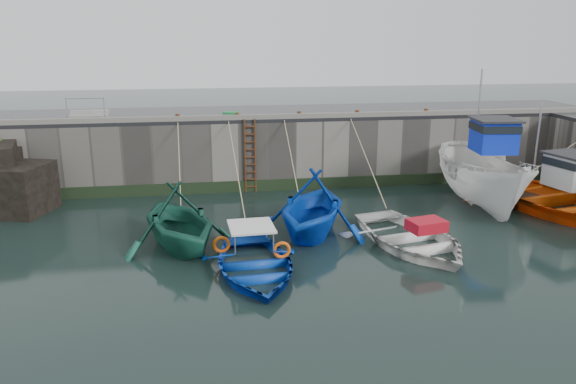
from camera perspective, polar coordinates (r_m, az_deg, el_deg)
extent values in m
plane|color=black|center=(15.81, 6.95, -9.30)|extent=(120.00, 120.00, 0.00)
cube|color=slate|center=(27.06, -0.13, 4.72)|extent=(30.00, 5.00, 3.00)
cube|color=black|center=(26.81, -0.14, 8.04)|extent=(30.00, 5.00, 0.16)
cube|color=slate|center=(24.48, 0.72, 7.73)|extent=(30.00, 0.30, 0.20)
cube|color=black|center=(24.90, 0.77, 0.80)|extent=(30.00, 0.08, 0.50)
cube|color=black|center=(23.96, -25.96, 0.31)|extent=(2.96, 2.83, 1.90)
cone|color=#2D591E|center=(23.70, -26.99, 1.86)|extent=(0.44, 0.44, 0.45)
cylinder|color=#3F1E0F|center=(24.28, -4.39, 3.64)|extent=(0.07, 0.07, 3.20)
cylinder|color=#3F1E0F|center=(24.31, -3.35, 3.68)|extent=(0.07, 0.07, 3.20)
cube|color=#3F1E0F|center=(24.59, -3.81, 0.57)|extent=(0.44, 0.06, 0.05)
cube|color=#3F1E0F|center=(24.51, -3.82, 1.32)|extent=(0.44, 0.06, 0.05)
cube|color=#3F1E0F|center=(24.43, -3.84, 2.07)|extent=(0.44, 0.06, 0.05)
cube|color=#3F1E0F|center=(24.35, -3.85, 2.82)|extent=(0.44, 0.06, 0.05)
cube|color=#3F1E0F|center=(24.28, -3.86, 3.58)|extent=(0.44, 0.06, 0.05)
cube|color=#3F1E0F|center=(24.21, -3.88, 4.35)|extent=(0.44, 0.06, 0.05)
cube|color=#3F1E0F|center=(24.15, -3.89, 5.11)|extent=(0.44, 0.06, 0.05)
cube|color=#3F1E0F|center=(24.09, -3.91, 5.88)|extent=(0.44, 0.06, 0.05)
cube|color=#3F1E0F|center=(24.04, -3.92, 6.66)|extent=(0.44, 0.06, 0.05)
imported|color=#185543|center=(18.70, -10.94, -5.44)|extent=(5.30, 5.68, 2.43)
imported|color=#0B3BAF|center=(16.47, -3.43, -8.15)|extent=(3.50, 4.77, 0.96)
imported|color=blue|center=(19.58, 2.45, -4.17)|extent=(5.73, 6.08, 2.54)
imported|color=white|center=(18.86, 12.34, -5.34)|extent=(4.72, 5.89, 1.09)
imported|color=white|center=(23.77, 19.22, 1.02)|extent=(3.42, 7.19, 2.67)
cube|color=#0D28CC|center=(22.83, 20.18, 5.34)|extent=(1.57, 1.66, 1.20)
cube|color=black|center=(22.78, 20.26, 6.21)|extent=(1.64, 1.72, 0.28)
cube|color=#262628|center=(22.74, 20.33, 6.93)|extent=(1.79, 1.88, 0.08)
cylinder|color=#A5A8AD|center=(24.37, 18.82, 8.21)|extent=(0.08, 0.08, 3.00)
imported|color=#FF5A0D|center=(24.30, 25.42, -0.81)|extent=(6.44, 7.98, 1.46)
cube|color=silver|center=(23.60, 26.83, 1.91)|extent=(1.69, 1.77, 1.20)
cube|color=black|center=(23.53, 26.94, 2.73)|extent=(1.76, 1.84, 0.28)
cube|color=#262628|center=(23.48, 27.02, 3.42)|extent=(1.93, 2.00, 0.08)
cylinder|color=#A5A8AD|center=(24.64, 24.02, 4.90)|extent=(0.08, 0.08, 3.00)
cube|color=#157737|center=(24.53, -5.85, 7.77)|extent=(0.72, 0.64, 0.29)
cylinder|color=#A5A8AD|center=(25.13, -21.56, 7.78)|extent=(0.05, 0.05, 1.00)
cylinder|color=#A5A8AD|center=(24.85, -18.16, 8.01)|extent=(0.05, 0.05, 1.00)
cylinder|color=#A5A8AD|center=(24.92, -19.97, 8.94)|extent=(1.50, 0.05, 0.05)
cube|color=gray|center=(25.51, -19.59, 7.14)|extent=(1.60, 0.35, 0.18)
cube|color=gray|center=(25.83, -19.49, 7.65)|extent=(1.60, 0.35, 0.18)
cylinder|color=#3F1E0F|center=(24.25, -11.15, 7.46)|extent=(0.18, 0.18, 0.28)
cylinder|color=#3F1E0F|center=(24.29, -5.20, 7.70)|extent=(0.18, 0.18, 0.28)
cylinder|color=#3F1E0F|center=(24.61, 1.14, 7.87)|extent=(0.18, 0.18, 0.28)
cylinder|color=#3F1E0F|center=(25.19, 7.03, 7.94)|extent=(0.18, 0.18, 0.28)
cylinder|color=#3F1E0F|center=(26.25, 13.83, 7.91)|extent=(0.18, 0.18, 0.28)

